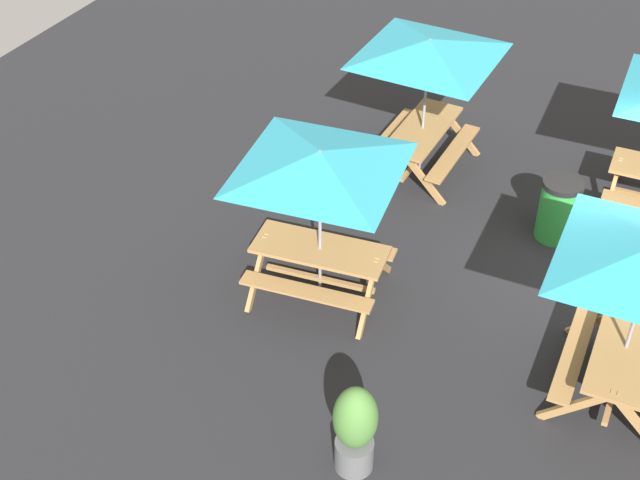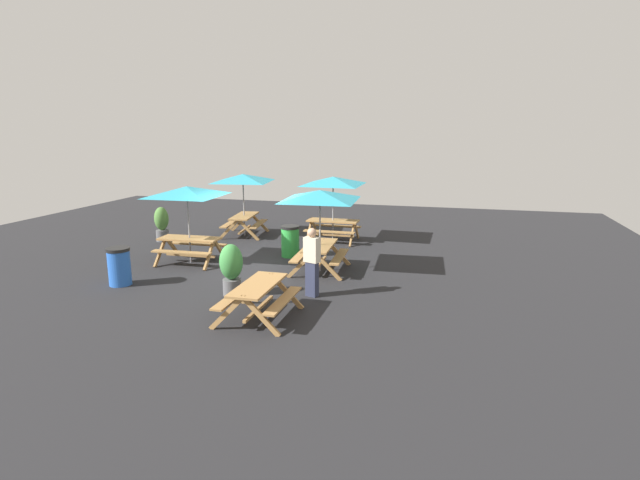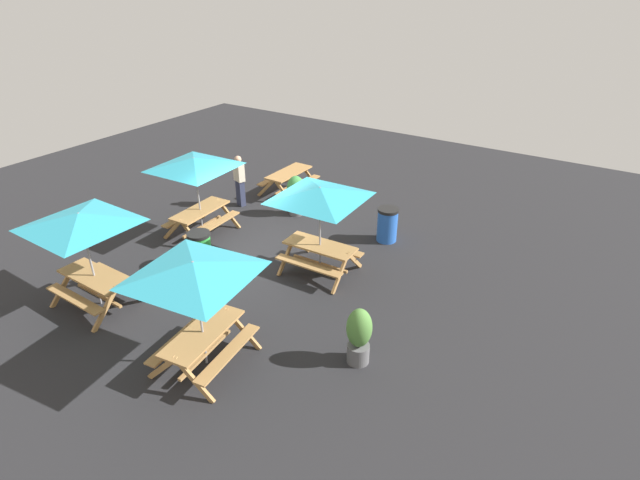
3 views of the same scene
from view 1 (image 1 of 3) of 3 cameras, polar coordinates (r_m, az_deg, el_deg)
The scene contains 5 objects.
ground_plane at distance 13.05m, azimuth 18.87°, elevation -3.00°, with size 25.06×25.06×0.00m, color #232326.
picnic_table_1 at distance 11.09m, azimuth -0.00°, elevation 4.38°, with size 2.81×2.81×2.34m.
picnic_table_3 at distance 13.79m, azimuth 6.96°, elevation 11.48°, with size 2.83×2.83×2.34m.
trash_bin_green at distance 13.41m, azimuth 14.99°, elevation 1.92°, with size 0.59×0.59×0.98m.
potted_plant_1 at distance 9.85m, azimuth 2.26°, elevation -11.92°, with size 0.49×0.49×1.23m.
Camera 1 is at (-0.30, 10.09, 8.27)m, focal length 50.00 mm.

